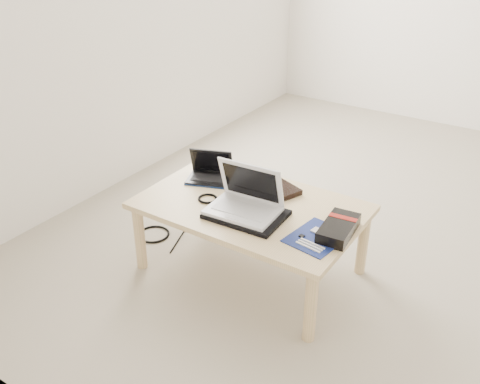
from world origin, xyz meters
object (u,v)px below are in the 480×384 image
Objects in this scene: white_laptop at (245,201)px; gpu_box at (339,228)px; coffee_table at (251,212)px; netbook at (210,173)px.

gpu_box is (0.45, 0.08, -0.04)m from white_laptop.
netbook is at bearing 161.28° from coffee_table.
netbook is 0.42m from white_laptop.
coffee_table is at bearing 105.71° from white_laptop.
white_laptop is at bearing -29.40° from netbook.
gpu_box is (0.48, -0.01, 0.08)m from coffee_table.
netbook is at bearing 150.60° from white_laptop.
coffee_table is at bearing 178.47° from gpu_box.
netbook reaches higher than gpu_box.
white_laptop reaches higher than netbook.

